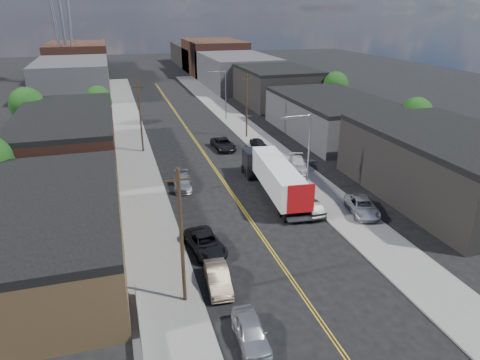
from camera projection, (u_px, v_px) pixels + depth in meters
ground at (183, 123)px, 76.67m from camera, size 260.00×260.00×0.00m
centerline at (200, 147)px, 63.33m from camera, size 0.32×120.00×0.01m
sidewalk_left at (134, 152)px, 60.79m from camera, size 5.00×140.00×0.15m
sidewalk_right at (260, 141)px, 65.81m from camera, size 5.00×140.00×0.15m
warehouse_tan at (42, 232)px, 33.52m from camera, size 12.00×22.00×5.60m
warehouse_brown at (67, 137)px, 56.45m from camera, size 12.00×26.00×6.60m
industrial_right_a at (448, 165)px, 45.59m from camera, size 14.00×22.00×7.10m
industrial_right_b at (332, 116)px, 68.90m from camera, size 14.00×24.00×6.10m
industrial_right_c at (274, 85)px, 91.74m from camera, size 14.00×22.00×7.60m
skyline_left_a at (74, 77)px, 101.01m from camera, size 16.00×30.00×8.00m
skyline_right_a at (236, 71)px, 111.59m from camera, size 16.00×30.00×8.00m
skyline_left_b at (78, 61)px, 122.86m from camera, size 16.00×26.00×10.00m
skyline_right_b at (214, 57)px, 133.44m from camera, size 16.00×26.00×10.00m
skyline_left_c at (82, 59)px, 141.21m from camera, size 16.00×40.00×7.00m
skyline_right_c at (201, 56)px, 151.78m from camera, size 16.00×40.00×7.00m
streetlight_near at (306, 148)px, 45.57m from camera, size 3.39×0.25×9.00m
streetlight_far at (223, 91)px, 76.69m from camera, size 3.39×0.25×9.00m
utility_pole_left_near at (182, 237)px, 28.12m from camera, size 1.60×0.26×10.00m
utility_pole_left_far at (140, 117)px, 59.24m from camera, size 1.60×0.26×10.00m
utility_pole_right at (247, 105)px, 66.25m from camera, size 1.60×0.26×10.00m
tree_left_mid at (28, 107)px, 63.84m from camera, size 5.10×5.04×8.37m
tree_left_far at (99, 100)px, 73.05m from camera, size 4.35×4.20×6.97m
tree_right_near at (416, 115)px, 61.46m from camera, size 4.60×4.48×7.44m
tree_right_far at (336, 86)px, 82.68m from camera, size 4.85×4.76×7.91m
semi_truck at (272, 174)px, 46.70m from camera, size 3.74×15.74×4.07m
car_left_a at (251, 332)px, 26.12m from camera, size 2.03×4.56×1.52m
car_left_b at (218, 278)px, 31.31m from camera, size 1.97×4.68×1.50m
car_left_c at (205, 243)px, 36.00m from camera, size 3.20×5.70×1.50m
car_left_d at (182, 182)px, 48.72m from camera, size 2.58×5.19×1.45m
car_right_oncoming at (309, 207)px, 42.55m from camera, size 1.76×4.52×1.47m
car_right_lot_a at (362, 206)px, 42.32m from camera, size 3.74×5.83×1.49m
car_right_lot_b at (297, 164)px, 53.81m from camera, size 3.72×5.64×1.52m
car_right_lot_c at (259, 143)px, 62.49m from camera, size 2.06×3.91×1.27m
car_ahead_truck at (223, 144)px, 62.10m from camera, size 2.89×5.81×1.58m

